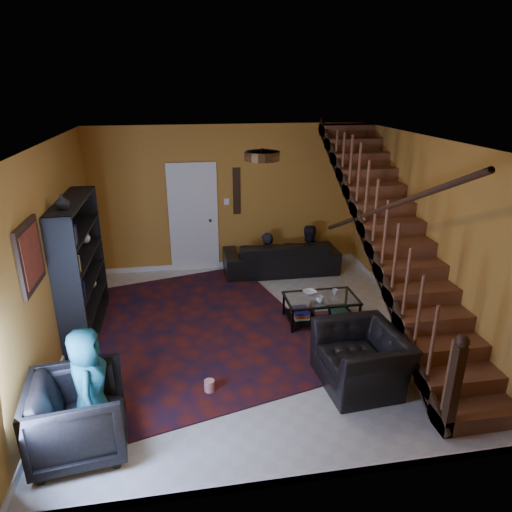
{
  "coord_description": "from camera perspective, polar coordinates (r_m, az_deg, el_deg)",
  "views": [
    {
      "loc": [
        -0.92,
        -5.86,
        3.5
      ],
      "look_at": [
        0.13,
        0.4,
        1.09
      ],
      "focal_mm": 32.0,
      "sensor_mm": 36.0,
      "label": 1
    }
  ],
  "objects": [
    {
      "name": "cup_b",
      "position": [
        7.2,
        9.85,
        -4.46
      ],
      "size": [
        0.11,
        0.11,
        0.09
      ],
      "primitive_type": "imported",
      "rotation": [
        0.0,
        0.0,
        0.14
      ],
      "color": "#999999",
      "rests_on": "coffee_table"
    },
    {
      "name": "sofa",
      "position": [
        8.95,
        3.11,
        0.0
      ],
      "size": [
        2.22,
        0.88,
        0.65
      ],
      "primitive_type": "imported",
      "rotation": [
        0.0,
        0.0,
        3.13
      ],
      "color": "black",
      "rests_on": "floor"
    },
    {
      "name": "cup_a",
      "position": [
        6.92,
        8.0,
        -5.4
      ],
      "size": [
        0.13,
        0.13,
        0.09
      ],
      "primitive_type": "imported",
      "rotation": [
        0.0,
        0.0,
        -0.21
      ],
      "color": "#999999",
      "rests_on": "coffee_table"
    },
    {
      "name": "room",
      "position": [
        7.98,
        -11.62,
        -5.24
      ],
      "size": [
        5.5,
        5.5,
        5.5
      ],
      "color": "#AC6E26",
      "rests_on": "ground"
    },
    {
      "name": "ceiling_fixture",
      "position": [
        5.2,
        0.76,
        12.4
      ],
      "size": [
        0.4,
        0.4,
        0.1
      ],
      "primitive_type": "cylinder",
      "color": "#3F2814",
      "rests_on": "room"
    },
    {
      "name": "framed_picture",
      "position": [
        5.51,
        -26.41,
        0.03
      ],
      "size": [
        0.04,
        0.74,
        0.74
      ],
      "primitive_type": "cube",
      "color": "maroon",
      "rests_on": "room"
    },
    {
      "name": "bookshelf",
      "position": [
        7.09,
        -20.97,
        -1.58
      ],
      "size": [
        0.35,
        1.8,
        2.0
      ],
      "color": "black",
      "rests_on": "floor"
    },
    {
      "name": "person_adult_b",
      "position": [
        9.16,
        6.4,
        -0.23
      ],
      "size": [
        0.69,
        0.55,
        1.36
      ],
      "primitive_type": "imported",
      "rotation": [
        0.0,
        0.0,
        3.2
      ],
      "color": "black",
      "rests_on": "sofa"
    },
    {
      "name": "floor",
      "position": [
        6.89,
        -0.56,
        -9.73
      ],
      "size": [
        5.5,
        5.5,
        0.0
      ],
      "primitive_type": "plane",
      "color": "beige",
      "rests_on": "ground"
    },
    {
      "name": "vase",
      "position": [
        6.3,
        -23.09,
        6.26
      ],
      "size": [
        0.18,
        0.18,
        0.19
      ],
      "primitive_type": "imported",
      "color": "#999999",
      "rests_on": "bookshelf"
    },
    {
      "name": "door",
      "position": [
        8.93,
        -7.81,
        4.54
      ],
      "size": [
        0.82,
        0.05,
        2.05
      ],
      "primitive_type": "cube",
      "color": "silver",
      "rests_on": "floor"
    },
    {
      "name": "bowl",
      "position": [
        7.17,
        6.76,
        -4.55
      ],
      "size": [
        0.25,
        0.25,
        0.05
      ],
      "primitive_type": "imported",
      "rotation": [
        0.0,
        0.0,
        0.28
      ],
      "color": "#999999",
      "rests_on": "coffee_table"
    },
    {
      "name": "staircase",
      "position": [
        6.93,
        17.03,
        2.22
      ],
      "size": [
        0.95,
        5.02,
        3.18
      ],
      "color": "brown",
      "rests_on": "floor"
    },
    {
      "name": "person_adult_a",
      "position": [
        9.0,
        1.34,
        -0.85
      ],
      "size": [
        0.49,
        0.36,
        1.26
      ],
      "primitive_type": "imported",
      "rotation": [
        0.0,
        0.0,
        3.01
      ],
      "color": "black",
      "rests_on": "sofa"
    },
    {
      "name": "rug",
      "position": [
        7.05,
        -9.06,
        -9.16
      ],
      "size": [
        4.41,
        4.77,
        0.02
      ],
      "primitive_type": "cube",
      "rotation": [
        0.0,
        0.0,
        0.25
      ],
      "color": "#4D140D",
      "rests_on": "floor"
    },
    {
      "name": "popcorn_bucket",
      "position": [
        5.73,
        -5.84,
        -15.82
      ],
      "size": [
        0.16,
        0.16,
        0.14
      ],
      "primitive_type": "cylinder",
      "rotation": [
        0.0,
        0.0,
        -0.32
      ],
      "color": "red",
      "rests_on": "rug"
    },
    {
      "name": "armchair_right",
      "position": [
        5.86,
        13.01,
        -12.33
      ],
      "size": [
        1.02,
        1.15,
        0.7
      ],
      "primitive_type": "imported",
      "rotation": [
        0.0,
        0.0,
        -1.5
      ],
      "color": "black",
      "rests_on": "floor"
    },
    {
      "name": "armchair_left",
      "position": [
        5.1,
        -21.3,
        -18.1
      ],
      "size": [
        1.01,
        0.99,
        0.83
      ],
      "primitive_type": "imported",
      "rotation": [
        0.0,
        0.0,
        1.69
      ],
      "color": "black",
      "rests_on": "floor"
    },
    {
      "name": "wall_hanging",
      "position": [
        8.87,
        -2.44,
        8.11
      ],
      "size": [
        0.14,
        0.03,
        0.9
      ],
      "primitive_type": "cube",
      "color": "black",
      "rests_on": "room"
    },
    {
      "name": "person_child",
      "position": [
        5.1,
        -20.11,
        -14.89
      ],
      "size": [
        0.45,
        0.65,
        1.27
      ],
      "primitive_type": "imported",
      "rotation": [
        0.0,
        0.0,
        1.64
      ],
      "color": "#18565C",
      "rests_on": "armchair_left"
    },
    {
      "name": "coffee_table",
      "position": [
        7.17,
        8.09,
        -6.44
      ],
      "size": [
        1.1,
        0.65,
        0.42
      ],
      "rotation": [
        0.0,
        0.0,
        0.0
      ],
      "color": "black",
      "rests_on": "floor"
    }
  ]
}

